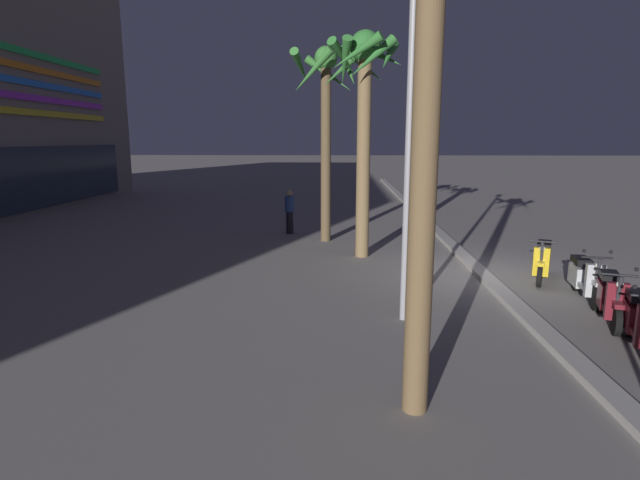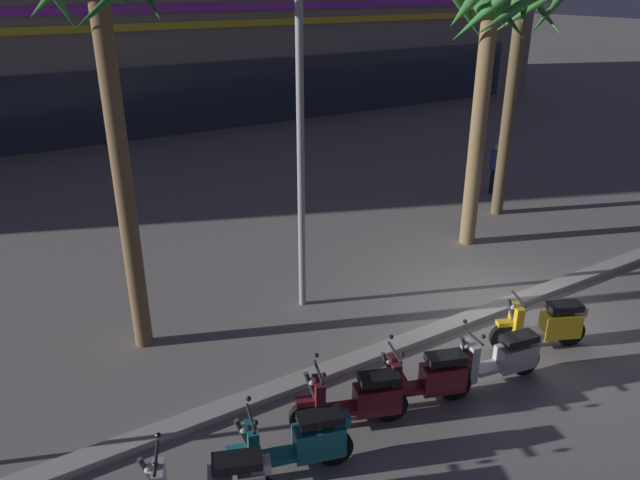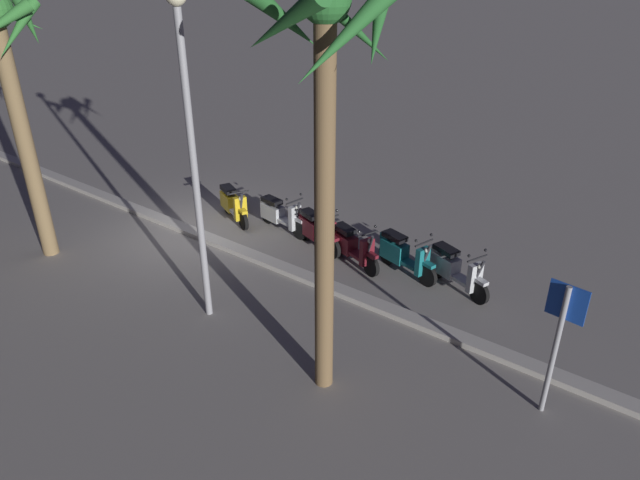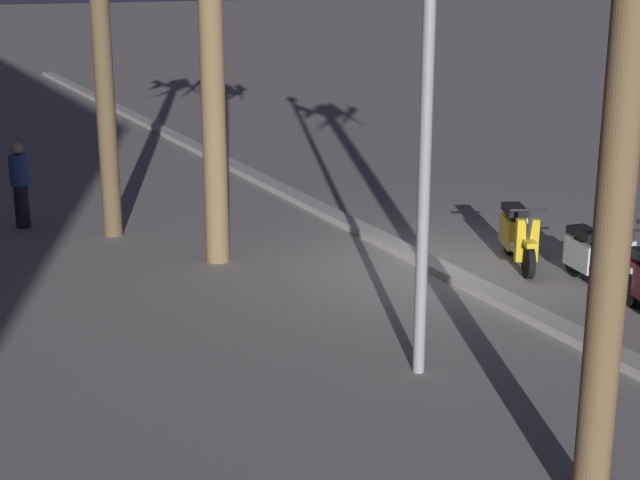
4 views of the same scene
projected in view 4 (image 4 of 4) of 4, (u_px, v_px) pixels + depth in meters
The scene contains 6 objects.
ground_plane at pixel (435, 271), 15.01m from camera, with size 200.00×200.00×0.00m, color gray.
curb_strip at pixel (437, 267), 15.01m from camera, with size 60.00×0.36×0.12m, color #BCB7AD.
scooter_silver_far_back at pixel (596, 258), 14.15m from camera, with size 1.84×0.65×1.17m.
scooter_yellow_mid_rear at pixel (517, 235), 15.28m from camera, with size 1.66×0.90×1.04m.
pedestrian_by_palm_tree at pixel (20, 183), 17.25m from camera, with size 0.34×0.34×1.55m.
street_lamp at pixel (429, 33), 10.26m from camera, with size 0.36×0.36×6.36m.
Camera 4 is at (-11.99, 7.97, 4.64)m, focal length 54.24 mm.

